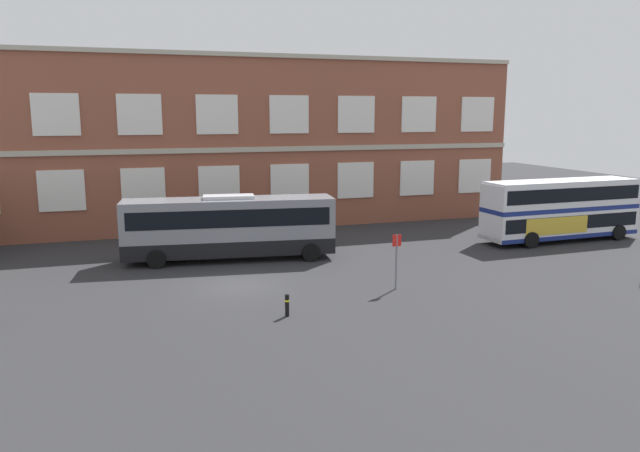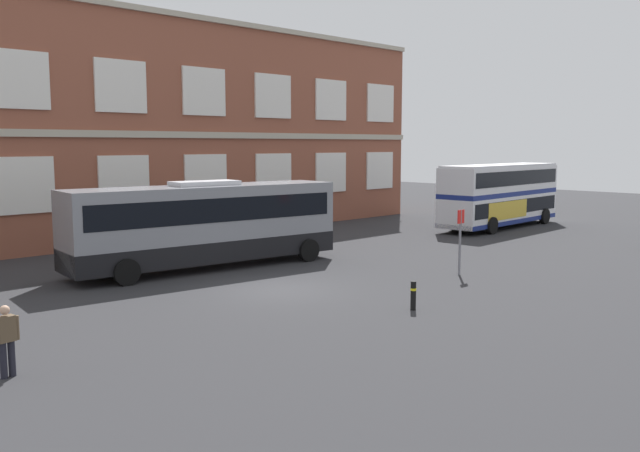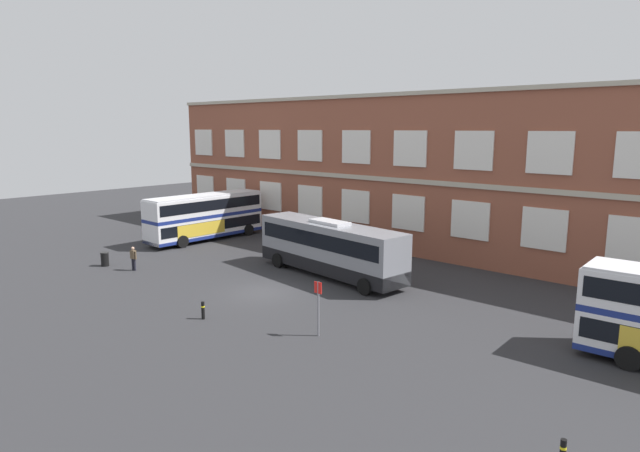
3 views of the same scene
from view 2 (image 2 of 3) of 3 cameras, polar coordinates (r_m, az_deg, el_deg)
ground_plane at (r=26.30m, az=-6.27°, el=-4.80°), size 120.00×120.00×0.00m
brick_terminal_building at (r=39.09m, az=-22.71°, el=7.60°), size 51.59×8.19×12.56m
double_decker_middle at (r=44.62m, az=15.14°, el=2.63°), size 11.09×3.16×4.07m
touring_coach at (r=29.14m, az=-9.73°, el=0.10°), size 12.22×4.05×3.80m
waiting_passenger at (r=17.13m, az=-25.21°, el=-8.65°), size 0.64×0.29×1.70m
bus_stand_flag at (r=27.94m, az=11.88°, el=-0.81°), size 0.44×0.10×2.70m
safety_bollard_west at (r=21.97m, az=7.97°, el=-5.86°), size 0.19×0.19×0.95m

